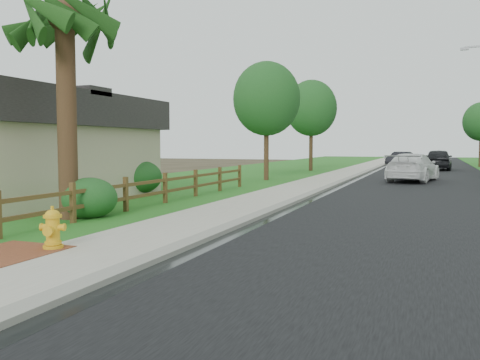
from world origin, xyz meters
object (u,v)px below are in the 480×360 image
at_px(dark_car_mid, 438,159).
at_px(white_suv, 413,167).
at_px(palm_tree, 64,15).
at_px(ranch_fence, 147,190).
at_px(fire_hydrant, 53,229).

bearing_deg(dark_car_mid, white_suv, 86.85).
distance_m(palm_tree, white_suv, 20.93).
relative_size(ranch_fence, fire_hydrant, 20.90).
distance_m(ranch_fence, dark_car_mid, 31.40).
bearing_deg(white_suv, dark_car_mid, -86.31).
relative_size(palm_tree, dark_car_mid, 1.32).
bearing_deg(palm_tree, white_suv, 66.10).
height_order(white_suv, dark_car_mid, dark_car_mid).
bearing_deg(dark_car_mid, fire_hydrant, 81.64).
xyz_separation_m(ranch_fence, dark_car_mid, (9.01, 30.08, 0.25)).
bearing_deg(fire_hydrant, ranch_fence, 106.26).
relative_size(ranch_fence, white_suv, 3.16).
xyz_separation_m(palm_tree, white_suv, (8.26, 18.64, -4.73)).
xyz_separation_m(ranch_fence, palm_tree, (-0.70, -2.90, 4.91)).
relative_size(fire_hydrant, dark_car_mid, 0.16).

